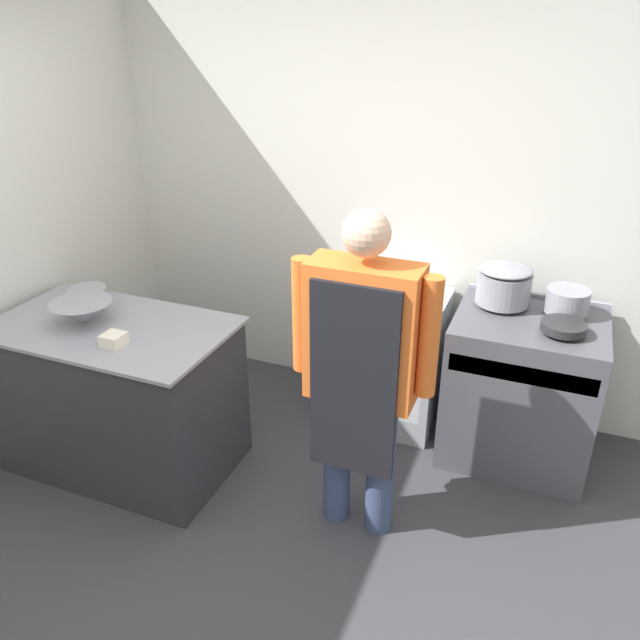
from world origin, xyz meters
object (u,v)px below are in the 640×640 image
(person_cook, at_px, (361,361))
(mixing_bowl, at_px, (83,313))
(saute_pan, at_px, (564,327))
(stove, at_px, (521,388))
(stock_pot, at_px, (504,284))
(plastic_tub, at_px, (114,340))
(sauce_pot, at_px, (567,301))
(fridge_unit, at_px, (387,358))

(person_cook, bearing_deg, mixing_bowl, -178.12)
(mixing_bowl, height_order, saute_pan, mixing_bowl)
(stove, distance_m, mixing_bowl, 2.48)
(mixing_bowl, distance_m, stock_pot, 2.32)
(stove, relative_size, plastic_tub, 8.45)
(stove, xyz_separation_m, stock_pot, (-0.18, 0.12, 0.57))
(plastic_tub, distance_m, saute_pan, 2.30)
(stock_pot, bearing_deg, plastic_tub, -144.62)
(stove, bearing_deg, person_cook, -126.53)
(stock_pot, bearing_deg, mixing_bowl, -152.05)
(stove, bearing_deg, sauce_pot, 37.17)
(stove, distance_m, plastic_tub, 2.27)
(person_cook, bearing_deg, saute_pan, 43.40)
(saute_pan, bearing_deg, stove, 143.35)
(stove, xyz_separation_m, saute_pan, (0.16, -0.12, 0.48))
(saute_pan, xyz_separation_m, sauce_pot, (0.00, 0.24, 0.05))
(fridge_unit, distance_m, stock_pot, 0.88)
(person_cook, relative_size, sauce_pot, 7.18)
(stove, height_order, sauce_pot, sauce_pot)
(stove, xyz_separation_m, fridge_unit, (-0.83, 0.09, -0.02))
(fridge_unit, height_order, saute_pan, saute_pan)
(fridge_unit, xyz_separation_m, saute_pan, (0.99, -0.21, 0.50))
(stove, distance_m, saute_pan, 0.52)
(sauce_pot, bearing_deg, saute_pan, -90.00)
(mixing_bowl, height_order, plastic_tub, mixing_bowl)
(fridge_unit, bearing_deg, stove, -5.95)
(mixing_bowl, xyz_separation_m, sauce_pot, (2.40, 1.09, 0.02))
(stock_pot, bearing_deg, fridge_unit, -176.79)
(person_cook, distance_m, sauce_pot, 1.33)
(saute_pan, relative_size, sauce_pot, 1.00)
(fridge_unit, bearing_deg, mixing_bowl, -143.14)
(plastic_tub, bearing_deg, saute_pan, 25.44)
(fridge_unit, height_order, mixing_bowl, mixing_bowl)
(fridge_unit, xyz_separation_m, plastic_tub, (-1.09, -1.20, 0.50))
(saute_pan, bearing_deg, sauce_pot, 90.00)
(stock_pot, distance_m, saute_pan, 0.43)
(sauce_pot, bearing_deg, fridge_unit, -177.90)
(stove, xyz_separation_m, sauce_pot, (0.16, 0.12, 0.53))
(stove, height_order, plastic_tub, plastic_tub)
(fridge_unit, height_order, plastic_tub, plastic_tub)
(person_cook, height_order, saute_pan, person_cook)
(fridge_unit, height_order, sauce_pot, sauce_pot)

